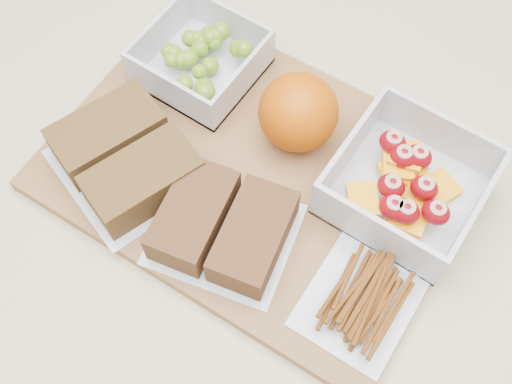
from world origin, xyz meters
TOP-DOWN VIEW (x-y plane):
  - ground at (0.00, 0.00)m, footprint 4.00×4.00m
  - counter at (0.00, 0.00)m, footprint 1.20×0.90m
  - cutting_board at (-0.02, 0.02)m, footprint 0.43×0.31m
  - grape_container at (-0.14, 0.10)m, footprint 0.12×0.12m
  - fruit_container at (0.12, 0.08)m, footprint 0.14×0.14m
  - orange at (-0.01, 0.08)m, footprint 0.08×0.08m
  - sandwich_bag_left at (-0.13, -0.05)m, footprint 0.18×0.17m
  - sandwich_bag_center at (-0.00, -0.06)m, footprint 0.16×0.15m
  - pretzel_bag at (0.14, -0.04)m, footprint 0.10×0.12m

SIDE VIEW (x-z plane):
  - ground at x=0.00m, z-range 0.00..0.00m
  - counter at x=0.00m, z-range 0.00..0.90m
  - cutting_board at x=-0.02m, z-range 0.90..0.92m
  - pretzel_bag at x=0.14m, z-range 0.92..0.94m
  - sandwich_bag_center at x=0.00m, z-range 0.92..0.96m
  - grape_container at x=-0.14m, z-range 0.91..0.96m
  - sandwich_bag_left at x=-0.13m, z-range 0.92..0.96m
  - fruit_container at x=0.12m, z-range 0.91..0.97m
  - orange at x=-0.01m, z-range 0.92..1.00m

